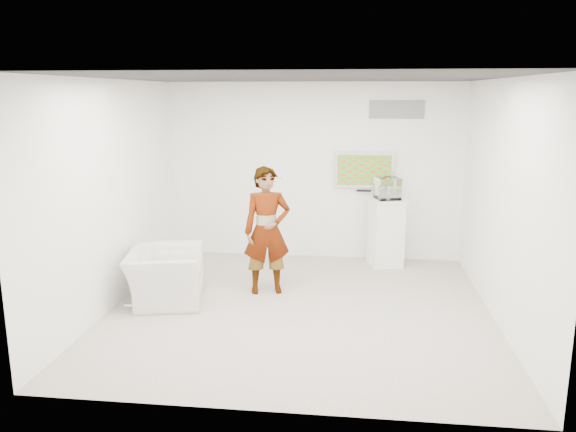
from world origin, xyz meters
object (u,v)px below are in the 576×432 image
at_px(floor_uplight, 393,253).
at_px(tv, 364,170).
at_px(person, 267,231).
at_px(armchair, 165,276).
at_px(pedestal, 386,232).

bearing_deg(floor_uplight, tv, 167.30).
relative_size(tv, floor_uplight, 3.32).
relative_size(person, armchair, 1.64).
xyz_separation_m(tv, person, (-1.38, -1.85, -0.64)).
xyz_separation_m(person, pedestal, (1.75, 1.51, -0.35)).
bearing_deg(armchair, person, -79.75).
height_order(tv, person, tv).
bearing_deg(pedestal, person, -139.26).
xyz_separation_m(pedestal, floor_uplight, (0.15, 0.22, -0.41)).
bearing_deg(pedestal, floor_uplight, 55.06).
distance_m(tv, person, 2.39).
bearing_deg(armchair, floor_uplight, -66.58).
height_order(tv, armchair, tv).
bearing_deg(tv, floor_uplight, -12.70).
bearing_deg(pedestal, armchair, -146.53).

